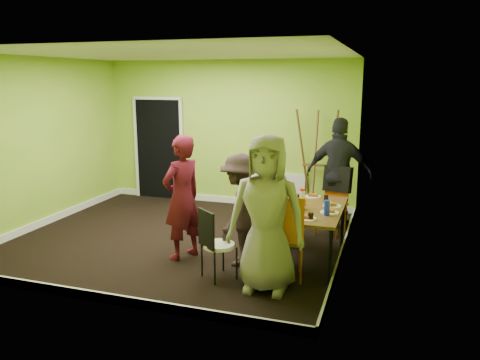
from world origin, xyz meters
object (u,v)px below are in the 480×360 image
at_px(chair_front_end, 286,233).
at_px(person_standing, 182,198).
at_px(dining_table, 309,212).
at_px(chair_left_far, 269,205).
at_px(person_left_near, 240,210).
at_px(person_back_end, 339,174).
at_px(blue_bottle, 327,208).
at_px(chair_back_end, 336,186).
at_px(person_left_far, 265,191).
at_px(orange_bottle, 305,202).
at_px(thermos, 302,200).
at_px(easel, 316,163).
at_px(chair_bentwood, 214,241).
at_px(chair_left_near, 261,222).
at_px(person_front_end, 267,214).

xyz_separation_m(chair_front_end, person_standing, (-1.52, 0.31, 0.25)).
distance_m(dining_table, chair_left_far, 0.88).
relative_size(person_left_near, person_back_end, 0.81).
distance_m(blue_bottle, person_standing, 1.95).
xyz_separation_m(chair_back_end, person_left_far, (-1.01, -0.64, -0.01)).
bearing_deg(orange_bottle, person_left_far, 137.85).
bearing_deg(dining_table, thermos, -143.51).
height_order(easel, person_back_end, easel).
xyz_separation_m(person_standing, person_left_far, (0.85, 1.19, -0.11)).
height_order(chair_bentwood, orange_bottle, chair_bentwood).
distance_m(chair_left_near, person_front_end, 0.93).
relative_size(chair_back_end, person_left_far, 0.72).
height_order(person_standing, person_left_far, person_standing).
relative_size(thermos, person_left_near, 0.16).
bearing_deg(person_standing, person_left_near, 117.35).
distance_m(person_back_end, person_front_end, 2.66).
xyz_separation_m(chair_back_end, person_front_end, (-0.51, -2.46, 0.17)).
bearing_deg(person_front_end, person_left_near, 127.04).
height_order(dining_table, person_standing, person_standing).
bearing_deg(chair_left_near, chair_left_far, -156.00).
height_order(dining_table, easel, easel).
distance_m(chair_left_near, person_standing, 1.12).
height_order(dining_table, chair_left_far, chair_left_far).
xyz_separation_m(dining_table, chair_front_end, (-0.15, -0.73, -0.08)).
relative_size(chair_left_near, easel, 0.52).
distance_m(thermos, orange_bottle, 0.18).
bearing_deg(chair_front_end, chair_left_near, 120.52).
xyz_separation_m(dining_table, easel, (-0.27, 2.33, 0.26)).
xyz_separation_m(dining_table, chair_left_far, (-0.69, 0.53, -0.11)).
xyz_separation_m(person_left_near, person_front_end, (0.53, -0.65, 0.18)).
height_order(chair_front_end, person_standing, person_standing).
distance_m(blue_bottle, person_left_far, 1.52).
height_order(person_left_far, person_front_end, person_front_end).
relative_size(chair_front_end, person_standing, 0.63).
xyz_separation_m(person_standing, person_left_near, (0.82, 0.03, -0.11)).
bearing_deg(person_back_end, person_front_end, 82.94).
xyz_separation_m(chair_left_far, person_front_end, (0.38, -1.56, 0.34)).
bearing_deg(person_back_end, person_left_near, 65.90).
bearing_deg(chair_back_end, person_left_near, 75.67).
height_order(chair_front_end, person_front_end, person_front_end).
xyz_separation_m(chair_bentwood, person_left_far, (0.17, 1.73, 0.25)).
distance_m(easel, blue_bottle, 2.66).
distance_m(easel, person_standing, 3.07).
bearing_deg(chair_front_end, easel, 80.36).
height_order(blue_bottle, person_left_far, person_left_far).
bearing_deg(easel, chair_back_end, -62.48).
bearing_deg(blue_bottle, chair_front_end, -133.24).
bearing_deg(orange_bottle, chair_back_end, 78.30).
relative_size(chair_back_end, person_left_near, 0.71).
bearing_deg(person_back_end, chair_bentwood, 68.88).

